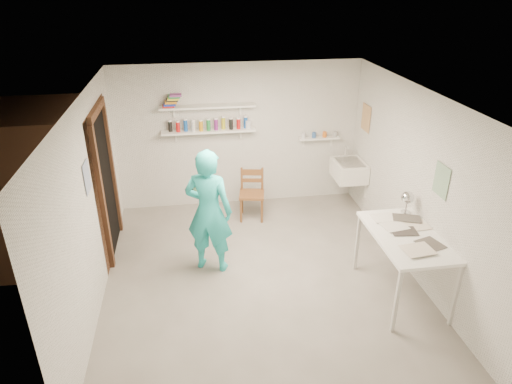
{
  "coord_description": "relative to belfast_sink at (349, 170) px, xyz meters",
  "views": [
    {
      "loc": [
        -0.82,
        -4.9,
        3.62
      ],
      "look_at": [
        0.0,
        0.4,
        1.05
      ],
      "focal_mm": 32.0,
      "sensor_mm": 36.0,
      "label": 1
    }
  ],
  "objects": [
    {
      "name": "floor",
      "position": [
        -1.75,
        -1.7,
        -0.71
      ],
      "size": [
        4.0,
        4.5,
        0.02
      ],
      "primitive_type": "cube",
      "color": "slate",
      "rests_on": "ground"
    },
    {
      "name": "ceiling",
      "position": [
        -1.75,
        -1.7,
        1.71
      ],
      "size": [
        4.0,
        4.5,
        0.02
      ],
      "primitive_type": "cube",
      "color": "silver",
      "rests_on": "wall_back"
    },
    {
      "name": "wall_back",
      "position": [
        -1.75,
        0.56,
        0.5
      ],
      "size": [
        4.0,
        0.02,
        2.4
      ],
      "primitive_type": "cube",
      "color": "silver",
      "rests_on": "ground"
    },
    {
      "name": "wall_front",
      "position": [
        -1.75,
        -3.96,
        0.5
      ],
      "size": [
        4.0,
        0.02,
        2.4
      ],
      "primitive_type": "cube",
      "color": "silver",
      "rests_on": "ground"
    },
    {
      "name": "wall_left",
      "position": [
        -3.76,
        -1.7,
        0.5
      ],
      "size": [
        0.02,
        4.5,
        2.4
      ],
      "primitive_type": "cube",
      "color": "silver",
      "rests_on": "ground"
    },
    {
      "name": "wall_right",
      "position": [
        0.26,
        -1.7,
        0.5
      ],
      "size": [
        0.02,
        4.5,
        2.4
      ],
      "primitive_type": "cube",
      "color": "silver",
      "rests_on": "ground"
    },
    {
      "name": "doorway_recess",
      "position": [
        -3.74,
        -0.65,
        0.3
      ],
      "size": [
        0.02,
        0.9,
        2.0
      ],
      "primitive_type": "cube",
      "color": "black",
      "rests_on": "wall_left"
    },
    {
      "name": "corridor_box",
      "position": [
        -4.45,
        -0.65,
        0.35
      ],
      "size": [
        1.4,
        1.5,
        2.1
      ],
      "primitive_type": "cube",
      "color": "brown",
      "rests_on": "ground"
    },
    {
      "name": "door_lintel",
      "position": [
        -3.72,
        -0.65,
        1.35
      ],
      "size": [
        0.06,
        1.05,
        0.1
      ],
      "primitive_type": "cube",
      "color": "brown",
      "rests_on": "wall_left"
    },
    {
      "name": "door_jamb_near",
      "position": [
        -3.72,
        -1.15,
        0.3
      ],
      "size": [
        0.06,
        0.1,
        2.0
      ],
      "primitive_type": "cube",
      "color": "brown",
      "rests_on": "ground"
    },
    {
      "name": "door_jamb_far",
      "position": [
        -3.72,
        -0.15,
        0.3
      ],
      "size": [
        0.06,
        0.1,
        2.0
      ],
      "primitive_type": "cube",
      "color": "brown",
      "rests_on": "ground"
    },
    {
      "name": "shelf_lower",
      "position": [
        -2.25,
        0.43,
        0.65
      ],
      "size": [
        1.5,
        0.22,
        0.03
      ],
      "primitive_type": "cube",
      "color": "white",
      "rests_on": "wall_back"
    },
    {
      "name": "shelf_upper",
      "position": [
        -2.25,
        0.43,
        1.05
      ],
      "size": [
        1.5,
        0.22,
        0.03
      ],
      "primitive_type": "cube",
      "color": "white",
      "rests_on": "wall_back"
    },
    {
      "name": "ledge_shelf",
      "position": [
        -0.4,
        0.47,
        0.42
      ],
      "size": [
        0.7,
        0.14,
        0.03
      ],
      "primitive_type": "cube",
      "color": "white",
      "rests_on": "wall_back"
    },
    {
      "name": "poster_left",
      "position": [
        -3.74,
        -1.65,
        0.85
      ],
      "size": [
        0.01,
        0.28,
        0.36
      ],
      "primitive_type": "cube",
      "color": "#334C7F",
      "rests_on": "wall_left"
    },
    {
      "name": "poster_right_a",
      "position": [
        0.24,
        0.1,
        0.85
      ],
      "size": [
        0.01,
        0.34,
        0.42
      ],
      "primitive_type": "cube",
      "color": "#995933",
      "rests_on": "wall_right"
    },
    {
      "name": "poster_right_b",
      "position": [
        0.24,
        -2.25,
        0.8
      ],
      "size": [
        0.01,
        0.3,
        0.38
      ],
      "primitive_type": "cube",
      "color": "#3F724C",
      "rests_on": "wall_right"
    },
    {
      "name": "belfast_sink",
      "position": [
        0.0,
        0.0,
        0.0
      ],
      "size": [
        0.48,
        0.6,
        0.3
      ],
      "primitive_type": "cube",
      "color": "white",
      "rests_on": "wall_right"
    },
    {
      "name": "man",
      "position": [
        -2.38,
        -1.38,
        0.15
      ],
      "size": [
        0.73,
        0.6,
        1.7
      ],
      "primitive_type": "imported",
      "rotation": [
        0.0,
        0.0,
        2.78
      ],
      "color": "#28C8C7",
      "rests_on": "ground"
    },
    {
      "name": "wall_clock",
      "position": [
        -2.46,
        -1.17,
        0.44
      ],
      "size": [
        0.3,
        0.14,
        0.31
      ],
      "primitive_type": "cylinder",
      "rotation": [
        1.57,
        0.0,
        -0.36
      ],
      "color": "#CAC78A",
      "rests_on": "man"
    },
    {
      "name": "wooden_chair",
      "position": [
        -1.63,
        -0.09,
        -0.28
      ],
      "size": [
        0.45,
        0.44,
        0.84
      ],
      "primitive_type": "cube",
      "rotation": [
        0.0,
        0.0,
        -0.18
      ],
      "color": "brown",
      "rests_on": "ground"
    },
    {
      "name": "work_table",
      "position": [
        -0.11,
        -2.33,
        -0.27
      ],
      "size": [
        0.78,
        1.29,
        0.86
      ],
      "primitive_type": "cube",
      "color": "white",
      "rests_on": "ground"
    },
    {
      "name": "desk_lamp",
      "position": [
        0.1,
        -1.81,
        0.38
      ],
      "size": [
        0.16,
        0.16,
        0.16
      ],
      "primitive_type": "sphere",
      "color": "silver",
      "rests_on": "work_table"
    },
    {
      "name": "spray_cans",
      "position": [
        -2.25,
        0.43,
        0.75
      ],
      "size": [
        1.34,
        0.06,
        0.17
      ],
      "color": "black",
      "rests_on": "shelf_lower"
    },
    {
      "name": "book_stack",
      "position": [
        -2.79,
        0.43,
        1.16
      ],
      "size": [
        0.3,
        0.14,
        0.2
      ],
      "color": "red",
      "rests_on": "shelf_upper"
    },
    {
      "name": "ledge_pots",
      "position": [
        -0.4,
        0.47,
        0.48
      ],
      "size": [
        0.48,
        0.07,
        0.09
      ],
      "color": "silver",
      "rests_on": "ledge_shelf"
    },
    {
      "name": "papers",
      "position": [
        -0.11,
        -2.33,
        0.18
      ],
      "size": [
        0.3,
        0.22,
        0.03
      ],
      "color": "silver",
      "rests_on": "work_table"
    }
  ]
}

